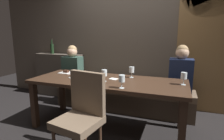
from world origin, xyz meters
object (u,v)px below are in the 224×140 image
Objects in this scene: diner_redhead at (73,65)px; fork_on_table at (72,74)px; wine_glass_center_front at (184,76)px; wine_glass_end_right at (132,70)px; chair_near_side at (82,111)px; dessert_plate at (66,72)px; banquette_bench at (121,98)px; wine_glass_end_left at (104,73)px; wine_glass_far_left at (122,79)px; dining_table at (107,86)px; diner_bearded at (181,71)px; wine_bottle_dark_red at (52,48)px; espresso_cup at (73,76)px.

diner_redhead is 0.60m from fork_on_table.
wine_glass_center_front is at bearing 18.02° from fork_on_table.
fork_on_table is (-0.98, -0.07, -0.11)m from wine_glass_end_right.
dessert_plate is at bearing 131.48° from chair_near_side.
banquette_bench is 15.24× the size of wine_glass_end_left.
chair_near_side reaches higher than wine_glass_far_left.
chair_near_side is 1.15m from fork_on_table.
dining_table is 1.21m from diner_bearded.
banquette_bench is 1.34m from wine_glass_center_front.
banquette_bench is at bearing 90.00° from dining_table.
wine_glass_center_front is at bearing -87.12° from diner_bearded.
wine_bottle_dark_red reaches higher than fork_on_table.
banquette_bench is 0.82m from wine_glass_end_right.
espresso_cup is at bearing -174.22° from dining_table.
dining_table is 0.44m from wine_glass_end_right.
espresso_cup is 0.71× the size of fork_on_table.
dining_table is 0.49m from wine_glass_far_left.
wine_glass_end_left is at bearing 89.49° from chair_near_side.
wine_glass_far_left is at bearing 50.87° from chair_near_side.
wine_glass_center_front is at bearing -3.26° from dessert_plate.
espresso_cup is (-1.53, -0.73, -0.05)m from diner_bearded.
wine_glass_far_left is at bearing -37.63° from diner_redhead.
wine_glass_center_front is 0.82m from wine_glass_far_left.
fork_on_table is (0.14, -0.02, -0.01)m from dessert_plate.
wine_bottle_dark_red reaches higher than chair_near_side.
chair_near_side is at bearing -141.74° from wine_glass_center_front.
wine_glass_far_left is (0.02, -0.58, -0.00)m from wine_glass_end_right.
wine_bottle_dark_red is at bearing 137.15° from dessert_plate.
wine_glass_end_right is 0.99m from fork_on_table.
chair_near_side is 5.76× the size of fork_on_table.
fork_on_table is at bearing -175.66° from wine_glass_end_right.
diner_redhead reaches higher than espresso_cup.
chair_near_side reaches higher than dining_table.
chair_near_side is at bearing -48.52° from dessert_plate.
wine_glass_center_front is at bearing -12.72° from wine_glass_end_right.
dining_table is 2.24× the size of chair_near_side.
banquette_bench is at bearing -10.63° from wine_bottle_dark_red.
wine_bottle_dark_red is at bearing 159.18° from wine_glass_end_right.
diner_bearded is 0.82m from wine_glass_end_right.
banquette_bench is 15.24× the size of wine_glass_end_right.
diner_bearded reaches higher than wine_glass_far_left.
banquette_bench is 1.15m from diner_bearded.
wine_glass_end_right and wine_glass_far_left have the same top height.
chair_near_side is 1.07m from wine_glass_end_right.
wine_glass_end_right is at bearing 41.72° from dining_table.
banquette_bench is 3.46× the size of diner_redhead.
wine_glass_end_left is 0.75m from fork_on_table.
wine_glass_far_left is 1.13m from fork_on_table.
banquette_bench is 1.24m from wine_glass_far_left.
chair_near_side is 0.60m from wine_glass_far_left.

